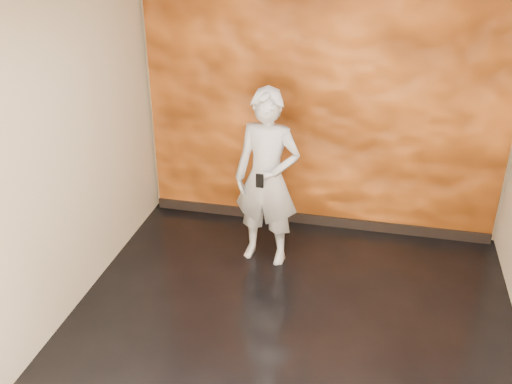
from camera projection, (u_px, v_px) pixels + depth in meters
name	position (u px, v px, depth m)	size (l,w,h in m)	color
room	(292.00, 189.00, 4.41)	(4.02, 4.02, 2.81)	black
feature_wall	(322.00, 111.00, 6.13)	(3.90, 0.06, 2.75)	orange
baseboard	(316.00, 220.00, 6.69)	(3.90, 0.04, 0.12)	black
man	(267.00, 179.00, 5.69)	(0.67, 0.44, 1.84)	#A1A5B0
phone	(260.00, 181.00, 5.41)	(0.08, 0.02, 0.14)	black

